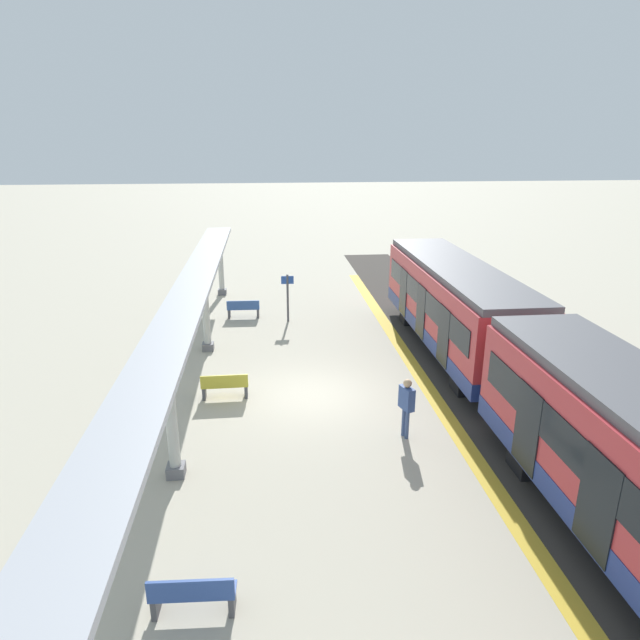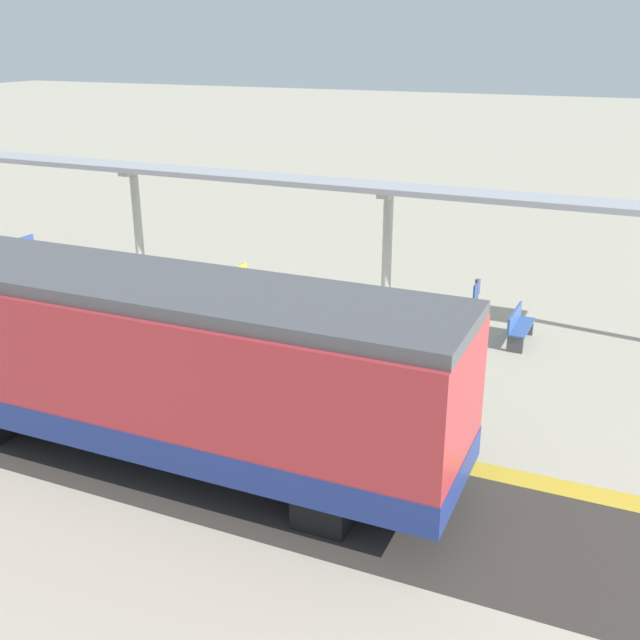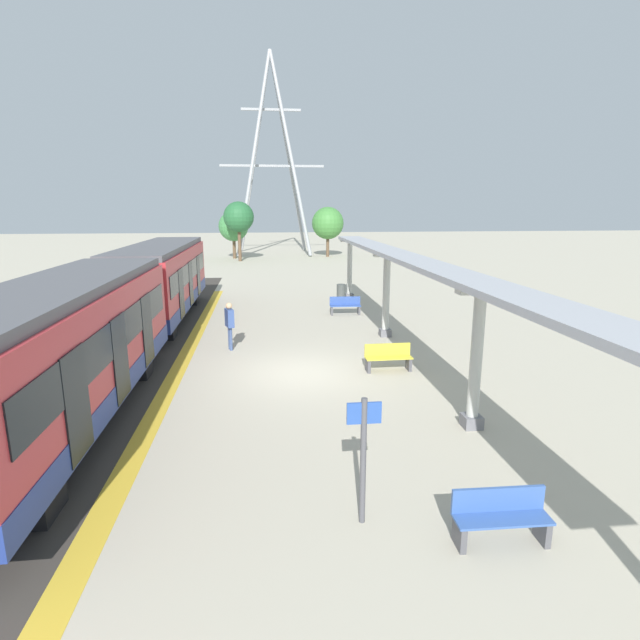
{
  "view_description": "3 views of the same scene",
  "coord_description": "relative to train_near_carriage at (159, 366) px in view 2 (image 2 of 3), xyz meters",
  "views": [
    {
      "loc": [
        1.35,
        16.31,
        8.03
      ],
      "look_at": [
        -0.61,
        -3.37,
        1.45
      ],
      "focal_mm": 30.95,
      "sensor_mm": 36.0,
      "label": 1
    },
    {
      "loc": [
        -15.94,
        -10.94,
        7.4
      ],
      "look_at": [
        -0.71,
        -4.26,
        1.09
      ],
      "focal_mm": 42.38,
      "sensor_mm": 36.0,
      "label": 2
    },
    {
      "loc": [
        -1.09,
        -14.83,
        5.15
      ],
      "look_at": [
        0.69,
        0.74,
        1.54
      ],
      "focal_mm": 27.72,
      "sensor_mm": 36.0,
      "label": 3
    }
  ],
  "objects": [
    {
      "name": "train_near_carriage",
      "position": [
        0.0,
        0.0,
        0.0
      ],
      "size": [
        2.65,
        11.17,
        3.48
      ],
      "color": "#B53036",
      "rests_on": "ground"
    },
    {
      "name": "tactile_edge_strip",
      "position": [
        1.86,
        3.32,
        -1.82
      ],
      "size": [
        0.53,
        32.31,
        0.01
      ],
      "primitive_type": "cube",
      "color": "gold",
      "rests_on": "ground"
    },
    {
      "name": "bench_near_end",
      "position": [
        8.59,
        3.3,
        -1.38
      ],
      "size": [
        1.51,
        0.46,
        0.86
      ],
      "color": "gold",
      "rests_on": "ground"
    },
    {
      "name": "bench_far_end",
      "position": [
        8.27,
        -5.06,
        -1.38
      ],
      "size": [
        1.51,
        0.47,
        0.86
      ],
      "color": "#37599E",
      "rests_on": "ground"
    },
    {
      "name": "ground_plane",
      "position": [
        5.79,
        3.32,
        -1.83
      ],
      "size": [
        176.0,
        176.0,
        0.0
      ],
      "primitive_type": "plane",
      "color": "#B4AC96"
    },
    {
      "name": "canopy_beam",
      "position": [
        9.54,
        3.41,
        1.61
      ],
      "size": [
        1.2,
        26.04,
        0.16
      ],
      "primitive_type": "cube",
      "color": "#A8AAB2",
      "rests_on": "canopy_pillar_nearest"
    },
    {
      "name": "passenger_waiting_near_edge",
      "position": [
        3.41,
        6.24,
        -0.72
      ],
      "size": [
        0.38,
        0.56,
        1.77
      ],
      "color": "#3C4F7B",
      "rests_on": "ground"
    },
    {
      "name": "trackbed",
      "position": [
        -0.01,
        3.32,
        -1.82
      ],
      "size": [
        3.2,
        44.31,
        0.01
      ],
      "primitive_type": "cube",
      "color": "#38332D",
      "rests_on": "ground"
    },
    {
      "name": "canopy_pillar_third",
      "position": [
        9.54,
        7.51,
        -0.12
      ],
      "size": [
        1.1,
        0.44,
        3.36
      ],
      "color": "slate",
      "rests_on": "ground"
    },
    {
      "name": "platform_info_sign",
      "position": [
        6.22,
        -4.34,
        -0.5
      ],
      "size": [
        0.56,
        0.1,
        2.2
      ],
      "color": "#4C4C51",
      "rests_on": "ground"
    },
    {
      "name": "bench_mid_platform",
      "position": [
        8.6,
        11.84,
        -1.38
      ],
      "size": [
        1.52,
        0.51,
        0.86
      ],
      "color": "#32509B",
      "rests_on": "ground"
    },
    {
      "name": "canopy_pillar_second",
      "position": [
        9.54,
        -1.06,
        -0.12
      ],
      "size": [
        1.1,
        0.44,
        3.36
      ],
      "color": "slate",
      "rests_on": "ground"
    }
  ]
}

